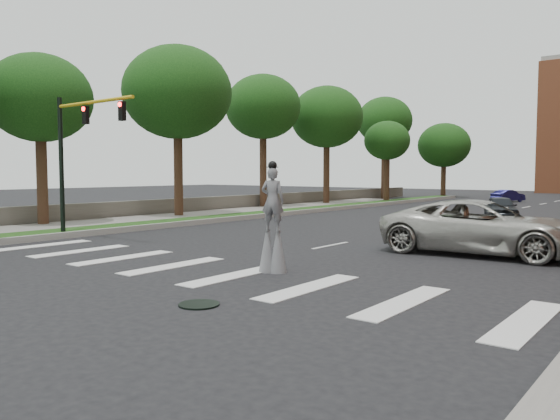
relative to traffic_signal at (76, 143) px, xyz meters
The scene contains 18 objects.
ground_plane 11.04m from the traffic_signal, 17.05° to the right, with size 160.00×160.00×0.00m, color black.
grass_median 17.56m from the traffic_signal, 95.77° to the left, with size 2.00×60.00×0.25m, color #183C11.
median_curb 17.48m from the traffic_signal, 92.25° to the left, with size 0.20×60.00×0.28m, color #989893.
sidewalk_left 9.37m from the traffic_signal, 123.98° to the left, with size 4.00×60.00×0.18m, color slate.
stone_wall 20.64m from the traffic_signal, 110.80° to the left, with size 0.50×56.00×1.10m, color #57524A.
manhole 14.33m from the traffic_signal, 21.36° to the right, with size 0.90×0.90×0.04m, color black.
traffic_signal is the anchor object (origin of this frame).
stilt_performer 11.95m from the traffic_signal, ahead, with size 0.82×0.66×3.24m.
suv_crossing 16.85m from the traffic_signal, 22.66° to the left, with size 3.20×6.94×1.93m, color #B3B1A9.
car_near 24.87m from the traffic_signal, 62.18° to the left, with size 1.69×4.20×1.43m, color black.
car_mid 42.87m from the traffic_signal, 81.48° to the left, with size 1.26×3.60×1.19m, color #16154A.
tree_1 6.91m from the traffic_signal, 164.00° to the left, with size 5.41×5.41×9.08m.
tree_2 11.82m from the traffic_signal, 115.91° to the left, with size 6.85×6.85×10.80m.
tree_3 21.77m from the traffic_signal, 107.68° to the left, with size 6.01×6.01×10.63m.
tree_4 28.44m from the traffic_signal, 100.72° to the left, with size 6.40×6.40×10.50m.
tree_5 41.25m from the traffic_signal, 98.70° to the left, with size 5.97×5.97×11.00m.
tree_6 33.78m from the traffic_signal, 94.00° to the left, with size 4.30×4.30×7.71m.
tree_7 47.63m from the traffic_signal, 92.70° to the left, with size 5.90×5.90×8.47m.
Camera 1 is at (11.64, -10.19, 2.92)m, focal length 35.00 mm.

